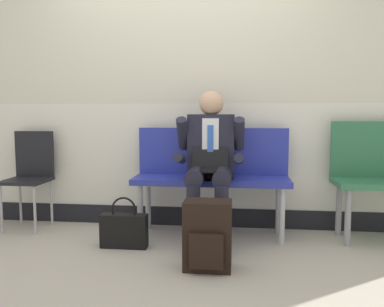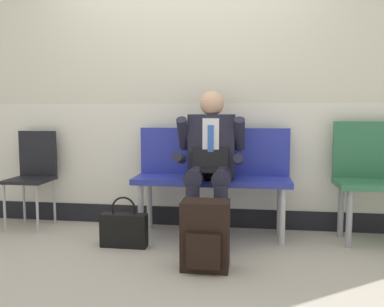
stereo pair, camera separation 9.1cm
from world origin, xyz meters
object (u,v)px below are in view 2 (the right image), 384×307
person_seated (210,160)px  handbag (124,229)px  backpack (205,236)px  folding_chair (34,169)px  bench_with_person (212,171)px

person_seated → handbag: (-0.67, -0.27, -0.54)m
backpack → person_seated: bearing=92.9°
person_seated → folding_chair: (-1.72, 0.22, -0.14)m
folding_chair → bench_with_person: bearing=-0.6°
bench_with_person → handbag: size_ratio=3.29×
bench_with_person → handbag: (-0.67, -0.47, -0.43)m
handbag → folding_chair: 1.22m
backpack → bench_with_person: bearing=92.2°
person_seated → handbag: person_seated is taller
bench_with_person → folding_chair: size_ratio=1.49×
bench_with_person → folding_chair: 1.72m
person_seated → bench_with_person: bearing=90.0°
folding_chair → backpack: bearing=-26.1°
bench_with_person → backpack: 0.91m
backpack → folding_chair: size_ratio=0.53×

